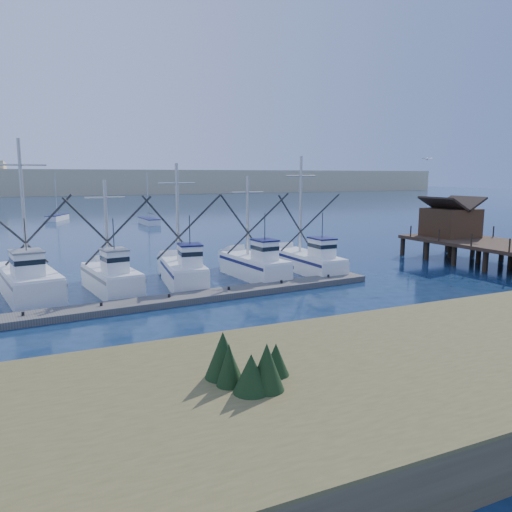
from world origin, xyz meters
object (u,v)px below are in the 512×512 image
Objects in this scene: timber_pier at (481,234)px; sailboat_far at (57,218)px; floating_dock at (169,300)px; sailboat_near at (149,221)px.

timber_pier is 68.59m from sailboat_far.
sailboat_far is at bearing 116.64° from timber_pier.
sailboat_far is (-2.38, 63.41, 0.30)m from floating_dock.
sailboat_near reaches higher than floating_dock.
floating_dock is 28.54m from timber_pier.
timber_pier is 2.47× the size of sailboat_far.
floating_dock is at bearing -103.23° from sailboat_near.
sailboat_far is at bearing 131.36° from sailboat_near.
sailboat_near is at bearing 73.53° from floating_dock.
floating_dock is 50.84m from sailboat_near.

